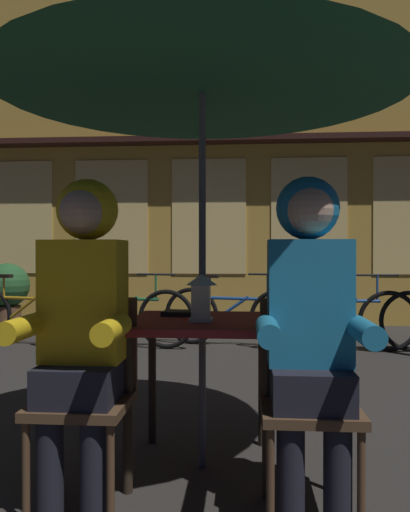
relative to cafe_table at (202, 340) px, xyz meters
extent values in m
plane|color=#2D2B28|center=(0.00, 0.00, -0.64)|extent=(60.00, 60.00, 0.00)
cube|color=maroon|center=(0.00, 0.00, 0.08)|extent=(0.72, 0.72, 0.04)
cylinder|color=#2D2319|center=(-0.31, -0.31, -0.29)|extent=(0.04, 0.04, 0.70)
cylinder|color=#2D2319|center=(0.31, -0.31, -0.29)|extent=(0.04, 0.04, 0.70)
cylinder|color=#2D2319|center=(-0.31, 0.31, -0.29)|extent=(0.04, 0.04, 0.70)
cylinder|color=#2D2319|center=(0.31, 0.31, -0.29)|extent=(0.04, 0.04, 0.70)
cylinder|color=#4C4C51|center=(0.00, 0.00, 0.49)|extent=(0.04, 0.04, 2.25)
cone|color=#19472D|center=(0.00, 0.00, 1.42)|extent=(2.10, 2.10, 0.38)
sphere|color=#4C4C51|center=(0.00, 0.00, 1.64)|extent=(0.06, 0.06, 0.06)
cube|color=white|center=(0.00, -0.07, 0.11)|extent=(0.11, 0.11, 0.02)
cube|color=white|center=(0.00, -0.07, 0.20)|extent=(0.09, 0.09, 0.16)
pyramid|color=white|center=(0.00, -0.07, 0.31)|extent=(0.11, 0.11, 0.06)
cube|color=#513823|center=(-0.48, -0.44, -0.21)|extent=(0.40, 0.40, 0.04)
cylinder|color=#513823|center=(-0.31, -0.61, -0.43)|extent=(0.03, 0.03, 0.41)
cylinder|color=#513823|center=(-0.65, -0.61, -0.43)|extent=(0.03, 0.03, 0.41)
cylinder|color=#513823|center=(-0.31, -0.27, -0.43)|extent=(0.03, 0.03, 0.41)
cylinder|color=#513823|center=(-0.65, -0.27, -0.43)|extent=(0.03, 0.03, 0.41)
cube|color=#513823|center=(-0.48, -0.26, 0.02)|extent=(0.40, 0.03, 0.42)
cube|color=#513823|center=(0.48, -0.44, -0.21)|extent=(0.40, 0.40, 0.04)
cylinder|color=#513823|center=(0.65, -0.61, -0.43)|extent=(0.03, 0.03, 0.41)
cylinder|color=#513823|center=(0.31, -0.61, -0.43)|extent=(0.03, 0.03, 0.41)
cylinder|color=#513823|center=(0.65, -0.27, -0.43)|extent=(0.03, 0.03, 0.41)
cylinder|color=#513823|center=(0.31, -0.27, -0.43)|extent=(0.03, 0.03, 0.41)
cube|color=#513823|center=(0.48, -0.26, 0.02)|extent=(0.40, 0.03, 0.42)
cylinder|color=black|center=(-0.39, -0.57, -0.41)|extent=(0.11, 0.11, 0.45)
cylinder|color=black|center=(-0.57, -0.57, -0.41)|extent=(0.11, 0.11, 0.45)
cube|color=black|center=(-0.48, -0.44, -0.11)|extent=(0.32, 0.36, 0.16)
cube|color=yellow|center=(-0.48, -0.40, 0.23)|extent=(0.34, 0.22, 0.52)
cylinder|color=yellow|center=(-0.30, -0.62, 0.14)|extent=(0.09, 0.30, 0.09)
cylinder|color=yellow|center=(-0.66, -0.62, 0.14)|extent=(0.09, 0.30, 0.09)
sphere|color=tan|center=(-0.48, -0.40, 0.62)|extent=(0.21, 0.21, 0.21)
sphere|color=yellow|center=(-0.48, -0.35, 0.63)|extent=(0.27, 0.27, 0.27)
cylinder|color=black|center=(0.57, -0.57, -0.41)|extent=(0.11, 0.11, 0.45)
cylinder|color=black|center=(0.39, -0.57, -0.41)|extent=(0.11, 0.11, 0.45)
cube|color=black|center=(0.48, -0.44, -0.11)|extent=(0.32, 0.36, 0.16)
cube|color=teal|center=(0.48, -0.40, 0.23)|extent=(0.34, 0.22, 0.52)
cylinder|color=teal|center=(0.66, -0.62, 0.14)|extent=(0.09, 0.30, 0.09)
cylinder|color=teal|center=(0.30, -0.62, 0.14)|extent=(0.09, 0.30, 0.09)
sphere|color=tan|center=(0.48, -0.40, 0.62)|extent=(0.21, 0.21, 0.21)
sphere|color=teal|center=(0.48, -0.35, 0.63)|extent=(0.27, 0.27, 0.27)
cube|color=gold|center=(0.42, 5.40, 2.46)|extent=(10.00, 0.60, 6.20)
cube|color=#F4D17A|center=(-3.25, 5.09, 0.96)|extent=(1.10, 0.02, 1.70)
cube|color=#F4D17A|center=(-1.78, 5.09, 0.96)|extent=(1.10, 0.02, 1.70)
cube|color=#F4D17A|center=(-0.32, 5.09, 0.96)|extent=(1.10, 0.02, 1.70)
cube|color=#F4D17A|center=(1.15, 5.09, 0.96)|extent=(1.10, 0.02, 1.70)
cube|color=#331914|center=(0.42, 4.95, 2.06)|extent=(9.00, 0.36, 0.08)
torus|color=black|center=(-1.81, 3.05, -0.31)|extent=(0.65, 0.21, 0.66)
cylinder|color=#B78419|center=(-2.30, 3.17, -0.09)|extent=(0.82, 0.24, 0.04)
cylinder|color=#B78419|center=(-2.42, 3.20, -0.28)|extent=(0.60, 0.18, 0.44)
cylinder|color=#B78419|center=(-2.58, 3.24, 0.03)|extent=(0.02, 0.02, 0.24)
cube|color=black|center=(-2.58, 3.24, 0.16)|extent=(0.21, 0.13, 0.04)
cylinder|color=#B78419|center=(-1.92, 3.08, 0.05)|extent=(0.02, 0.02, 0.28)
cylinder|color=black|center=(-1.92, 3.08, 0.19)|extent=(0.43, 0.13, 0.02)
torus|color=black|center=(-0.65, 3.11, -0.31)|extent=(0.66, 0.15, 0.66)
torus|color=black|center=(-1.66, 3.27, -0.31)|extent=(0.66, 0.15, 0.66)
cylinder|color=#236B3D|center=(-1.16, 3.19, -0.09)|extent=(0.83, 0.17, 0.04)
cylinder|color=#236B3D|center=(-1.28, 3.21, -0.28)|extent=(0.60, 0.13, 0.44)
cylinder|color=#236B3D|center=(-1.44, 3.23, 0.03)|extent=(0.02, 0.02, 0.24)
cube|color=black|center=(-1.44, 3.23, 0.16)|extent=(0.21, 0.11, 0.04)
cylinder|color=#236B3D|center=(-0.77, 3.13, 0.05)|extent=(0.02, 0.02, 0.28)
cylinder|color=black|center=(-0.77, 3.13, 0.19)|extent=(0.44, 0.09, 0.02)
torus|color=black|center=(0.59, 3.21, -0.31)|extent=(0.65, 0.20, 0.66)
torus|color=black|center=(-0.41, 3.44, -0.31)|extent=(0.65, 0.20, 0.66)
cylinder|color=#1E4C93|center=(0.09, 3.32, -0.09)|extent=(0.82, 0.22, 0.04)
cylinder|color=#1E4C93|center=(-0.03, 3.35, -0.28)|extent=(0.60, 0.17, 0.44)
cylinder|color=#1E4C93|center=(-0.19, 3.39, 0.03)|extent=(0.02, 0.02, 0.24)
cube|color=black|center=(-0.19, 3.39, 0.16)|extent=(0.21, 0.12, 0.04)
cylinder|color=#1E4C93|center=(0.47, 3.24, 0.05)|extent=(0.02, 0.02, 0.28)
cylinder|color=black|center=(0.47, 3.24, 0.19)|extent=(0.43, 0.12, 0.02)
torus|color=black|center=(1.76, 3.12, -0.31)|extent=(0.66, 0.06, 0.66)
torus|color=black|center=(0.74, 3.13, -0.31)|extent=(0.66, 0.06, 0.66)
cylinder|color=#1E4C93|center=(1.25, 3.13, -0.09)|extent=(0.84, 0.05, 0.04)
cylinder|color=#1E4C93|center=(1.13, 3.13, -0.28)|extent=(0.61, 0.04, 0.44)
cylinder|color=#1E4C93|center=(0.97, 3.13, 0.03)|extent=(0.02, 0.02, 0.24)
cube|color=black|center=(0.97, 3.13, 0.16)|extent=(0.20, 0.08, 0.04)
cylinder|color=#1E4C93|center=(1.64, 3.12, 0.05)|extent=(0.02, 0.02, 0.28)
cylinder|color=black|center=(1.64, 3.12, 0.19)|extent=(0.44, 0.03, 0.02)
torus|color=black|center=(1.99, 3.14, -0.31)|extent=(0.66, 0.05, 0.66)
cube|color=black|center=(-0.12, 0.15, 0.11)|extent=(0.21, 0.16, 0.02)
cylinder|color=brown|center=(-3.01, 4.25, -0.47)|extent=(0.36, 0.36, 0.34)
sphere|color=#285B2D|center=(-3.01, 4.25, -0.02)|extent=(0.60, 0.60, 0.60)
camera|label=1|loc=(0.21, -2.59, 0.44)|focal=36.50mm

